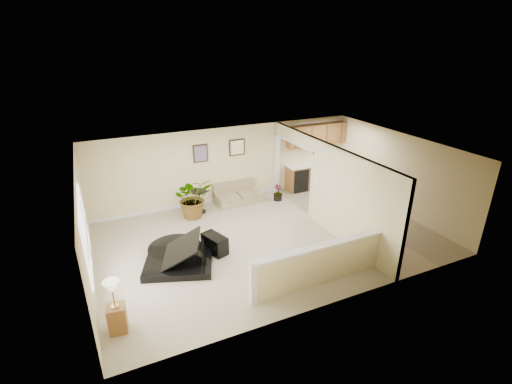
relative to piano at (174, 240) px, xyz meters
name	(u,v)px	position (x,y,z in m)	size (l,w,h in m)	color
floor	(268,238)	(2.62, 0.12, -0.64)	(9.00, 9.00, 0.00)	#B6AD8D
back_wall	(229,164)	(2.62, 3.12, 0.61)	(9.00, 0.04, 2.50)	beige
front_wall	(337,252)	(2.62, -2.88, 0.61)	(9.00, 0.04, 2.50)	beige
left_wall	(85,231)	(-1.88, 0.12, 0.61)	(0.04, 6.00, 2.50)	beige
right_wall	(398,173)	(7.12, 0.12, 0.61)	(0.04, 6.00, 2.50)	beige
ceiling	(270,151)	(2.62, 0.12, 1.86)	(9.00, 6.00, 0.04)	silver
kitchen_vinyl	(359,217)	(5.77, 0.12, -0.63)	(2.70, 6.00, 0.01)	tan
interior_partition	(320,184)	(4.42, 0.37, 0.58)	(0.18, 5.99, 2.50)	beige
pony_half_wall	(318,264)	(2.69, -2.18, -0.12)	(3.42, 0.22, 1.00)	beige
left_window	(85,233)	(-1.87, -0.38, 0.81)	(0.05, 2.15, 1.45)	white
wall_art_left	(201,153)	(1.67, 3.09, 1.11)	(0.48, 0.04, 0.58)	#331E12
wall_mirror	(237,147)	(2.92, 3.09, 1.16)	(0.55, 0.04, 0.55)	#331E12
kitchen_cabinets	(314,165)	(5.81, 2.85, 0.24)	(2.36, 0.65, 2.33)	brown
piano	(174,240)	(0.00, 0.00, 0.00)	(2.23, 2.21, 1.52)	black
piano_bench	(215,244)	(1.03, 0.05, -0.40)	(0.36, 0.72, 0.48)	black
loveseat	(237,193)	(2.75, 2.76, -0.31)	(1.53, 0.91, 0.86)	#95865F
accent_table	(199,199)	(1.38, 2.51, -0.17)	(0.50, 0.50, 0.73)	black
palm_plant	(193,198)	(1.12, 2.28, -0.01)	(1.17, 1.02, 1.28)	black
small_plant	(278,194)	(4.07, 2.30, -0.40)	(0.39, 0.39, 0.55)	black
lamp_stand	(116,310)	(-1.53, -1.83, -0.16)	(0.37, 0.37, 1.12)	brown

